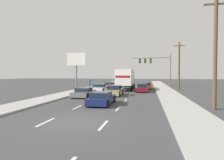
{
  "coord_description": "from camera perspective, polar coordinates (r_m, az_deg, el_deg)",
  "views": [
    {
      "loc": [
        4.07,
        -10.42,
        2.78
      ],
      "look_at": [
        -0.76,
        14.88,
        1.93
      ],
      "focal_mm": 30.66,
      "sensor_mm": 36.0,
      "label": 1
    }
  ],
  "objects": [
    {
      "name": "traffic_signal_mast",
      "position": [
        41.85,
        11.78,
        5.04
      ],
      "size": [
        8.44,
        0.69,
        6.84
      ],
      "color": "#595B56",
      "rests_on": "ground_plane"
    },
    {
      "name": "car_gray",
      "position": [
        23.1,
        -8.36,
        -3.77
      ],
      "size": [
        2.04,
        4.28,
        1.12
      ],
      "color": "slate",
      "rests_on": "ground_plane"
    },
    {
      "name": "utility_pole_near",
      "position": [
        16.81,
        28.45,
        7.47
      ],
      "size": [
        1.8,
        0.28,
        8.69
      ],
      "color": "brown",
      "rests_on": "ground_plane"
    },
    {
      "name": "sidewalk_right",
      "position": [
        30.65,
        15.78,
        -3.26
      ],
      "size": [
        2.96,
        80.0,
        0.14
      ],
      "primitive_type": "cube",
      "color": "#9E9E99",
      "rests_on": "ground_plane"
    },
    {
      "name": "utility_pole_mid",
      "position": [
        34.19,
        19.38,
        4.12
      ],
      "size": [
        1.8,
        0.28,
        8.08
      ],
      "color": "brown",
      "rests_on": "ground_plane"
    },
    {
      "name": "car_maroon",
      "position": [
        29.92,
        9.05,
        -2.38
      ],
      "size": [
        1.88,
        4.48,
        1.28
      ],
      "color": "maroon",
      "rests_on": "ground_plane"
    },
    {
      "name": "pedestrian_near_corner",
      "position": [
        37.18,
        -6.67,
        -0.83
      ],
      "size": [
        0.38,
        0.38,
        1.78
      ],
      "color": "#3F3F42",
      "rests_on": "sidewalk_left"
    },
    {
      "name": "sidewalk_left",
      "position": [
        32.39,
        -8.7,
        -2.94
      ],
      "size": [
        2.96,
        80.0,
        0.14
      ],
      "primitive_type": "cube",
      "color": "#9E9E99",
      "rests_on": "ground_plane"
    },
    {
      "name": "car_red",
      "position": [
        37.14,
        -0.68,
        -1.57
      ],
      "size": [
        1.89,
        4.46,
        1.16
      ],
      "color": "red",
      "rests_on": "ground_plane"
    },
    {
      "name": "ground_plane",
      "position": [
        35.76,
        4.26,
        -2.58
      ],
      "size": [
        140.0,
        140.0,
        0.0
      ],
      "primitive_type": "plane",
      "color": "#3D3D3F"
    },
    {
      "name": "car_navy",
      "position": [
        17.36,
        -3.14,
        -5.56
      ],
      "size": [
        1.93,
        4.22,
        1.15
      ],
      "color": "#141E4C",
      "rests_on": "ground_plane"
    },
    {
      "name": "car_white",
      "position": [
        29.38,
        -3.73,
        -2.45
      ],
      "size": [
        1.99,
        4.24,
        1.22
      ],
      "color": "white",
      "rests_on": "ground_plane"
    },
    {
      "name": "roadside_billboard",
      "position": [
        40.25,
        -10.61,
        5.04
      ],
      "size": [
        3.99,
        0.36,
        7.09
      ],
      "color": "slate",
      "rests_on": "ground_plane"
    },
    {
      "name": "box_truck",
      "position": [
        32.74,
        4.11,
        0.52
      ],
      "size": [
        2.73,
        8.32,
        3.46
      ],
      "color": "white",
      "rests_on": "ground_plane"
    },
    {
      "name": "car_orange",
      "position": [
        35.95,
        10.12,
        -1.68
      ],
      "size": [
        1.93,
        4.21,
        1.2
      ],
      "color": "orange",
      "rests_on": "ground_plane"
    },
    {
      "name": "lane_markings",
      "position": [
        32.82,
        3.67,
        -2.97
      ],
      "size": [
        3.54,
        57.0,
        0.01
      ],
      "color": "silver",
      "rests_on": "ground_plane"
    },
    {
      "name": "car_tan",
      "position": [
        24.46,
        0.71,
        -3.23
      ],
      "size": [
        1.9,
        4.27,
        1.32
      ],
      "color": "tan",
      "rests_on": "ground_plane"
    }
  ]
}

